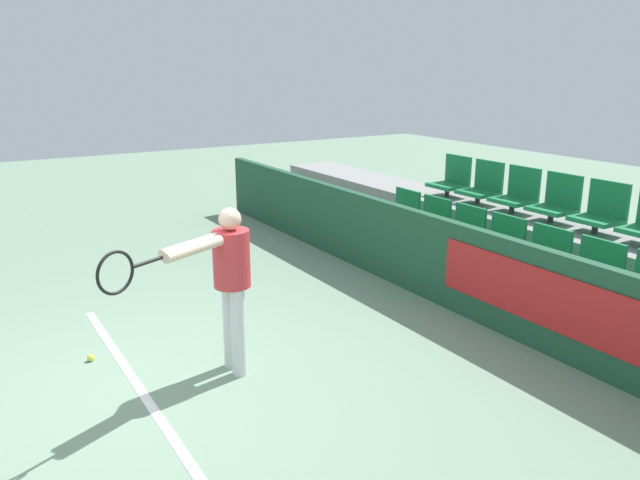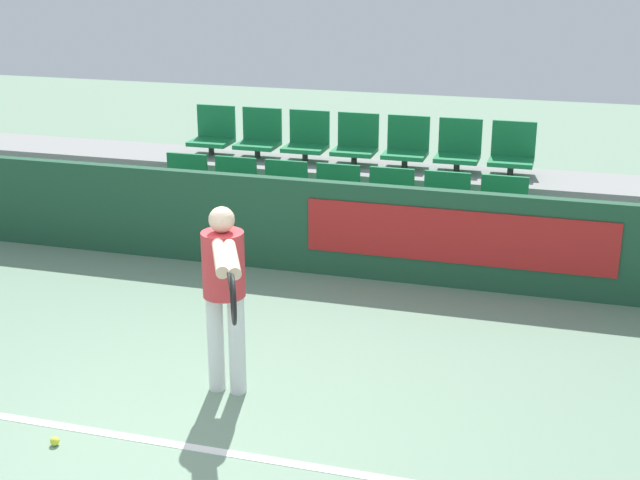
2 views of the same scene
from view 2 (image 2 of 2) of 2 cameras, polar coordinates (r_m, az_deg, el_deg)
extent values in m
plane|color=gray|center=(6.57, -8.84, -12.55)|extent=(30.00, 30.00, 0.00)
cube|color=white|center=(6.51, -9.10, -12.81)|extent=(4.11, 0.08, 0.01)
cube|color=#1E4C33|center=(9.35, -0.08, 0.83)|extent=(11.71, 0.12, 1.01)
cube|color=red|center=(8.99, 8.78, 0.19)|extent=(3.11, 0.02, 0.56)
cube|color=gray|center=(9.94, 0.79, 0.11)|extent=(11.31, 0.92, 0.41)
cube|color=gray|center=(10.73, 2.10, 2.66)|extent=(11.31, 0.92, 0.82)
cylinder|color=#333333|center=(10.51, -8.83, 2.48)|extent=(0.07, 0.07, 0.14)
cube|color=#197A42|center=(10.48, -8.85, 2.97)|extent=(0.50, 0.43, 0.05)
cube|color=#197A42|center=(10.59, -8.48, 4.43)|extent=(0.50, 0.04, 0.40)
cylinder|color=#333333|center=(10.27, -5.73, 2.23)|extent=(0.07, 0.07, 0.14)
cube|color=#197A42|center=(10.25, -5.74, 2.73)|extent=(0.50, 0.43, 0.05)
cube|color=#197A42|center=(10.36, -5.39, 4.22)|extent=(0.50, 0.04, 0.40)
cylinder|color=#333333|center=(10.07, -2.49, 1.97)|extent=(0.07, 0.07, 0.14)
cube|color=#197A42|center=(10.04, -2.50, 2.47)|extent=(0.50, 0.43, 0.05)
cube|color=#197A42|center=(10.16, -2.17, 4.00)|extent=(0.50, 0.04, 0.40)
cylinder|color=#333333|center=(9.90, 0.87, 1.68)|extent=(0.07, 0.07, 0.14)
cube|color=#197A42|center=(9.87, 0.87, 2.20)|extent=(0.50, 0.43, 0.05)
cube|color=#197A42|center=(9.99, 1.17, 3.75)|extent=(0.50, 0.04, 0.40)
cylinder|color=#333333|center=(9.76, 4.33, 1.38)|extent=(0.07, 0.07, 0.14)
cube|color=#197A42|center=(9.73, 4.34, 1.91)|extent=(0.50, 0.43, 0.05)
cube|color=#197A42|center=(9.85, 4.61, 3.48)|extent=(0.50, 0.04, 0.40)
cylinder|color=#333333|center=(9.66, 7.88, 1.07)|extent=(0.07, 0.07, 0.14)
cube|color=#197A42|center=(9.64, 7.90, 1.60)|extent=(0.50, 0.43, 0.05)
cube|color=#197A42|center=(9.76, 8.13, 3.19)|extent=(0.50, 0.04, 0.40)
cylinder|color=#333333|center=(9.60, 11.48, 0.75)|extent=(0.07, 0.07, 0.14)
cube|color=#197A42|center=(9.58, 11.51, 1.28)|extent=(0.50, 0.43, 0.05)
cube|color=#197A42|center=(9.70, 11.70, 2.89)|extent=(0.50, 0.04, 0.40)
cylinder|color=#333333|center=(11.22, -6.97, 5.77)|extent=(0.07, 0.07, 0.14)
cube|color=#197A42|center=(11.20, -6.99, 6.23)|extent=(0.50, 0.43, 0.05)
cube|color=#197A42|center=(11.33, -6.65, 7.56)|extent=(0.50, 0.04, 0.40)
cylinder|color=#333333|center=(11.00, -4.02, 5.60)|extent=(0.07, 0.07, 0.14)
cube|color=#197A42|center=(10.98, -4.03, 6.07)|extent=(0.50, 0.43, 0.05)
cube|color=#197A42|center=(11.11, -3.72, 7.43)|extent=(0.50, 0.04, 0.40)
cylinder|color=#333333|center=(10.81, -0.96, 5.41)|extent=(0.07, 0.07, 0.14)
cube|color=#197A42|center=(10.79, -0.96, 5.89)|extent=(0.50, 0.43, 0.05)
cube|color=#197A42|center=(10.92, -0.67, 7.27)|extent=(0.50, 0.04, 0.40)
cylinder|color=#333333|center=(10.65, 2.20, 5.20)|extent=(0.07, 0.07, 0.14)
cube|color=#197A42|center=(10.63, 2.20, 5.68)|extent=(0.50, 0.43, 0.05)
cube|color=#197A42|center=(10.76, 2.47, 7.08)|extent=(0.50, 0.04, 0.40)
cylinder|color=#333333|center=(10.53, 5.44, 4.96)|extent=(0.07, 0.07, 0.14)
cube|color=#197A42|center=(10.50, 5.45, 5.45)|extent=(0.50, 0.43, 0.05)
cube|color=#197A42|center=(10.64, 5.69, 6.87)|extent=(0.50, 0.04, 0.40)
cylinder|color=#333333|center=(10.43, 8.74, 4.70)|extent=(0.07, 0.07, 0.14)
cube|color=#197A42|center=(10.41, 8.77, 5.19)|extent=(0.50, 0.43, 0.05)
cube|color=#197A42|center=(10.55, 8.97, 6.63)|extent=(0.50, 0.04, 0.40)
cylinder|color=#333333|center=(10.38, 12.09, 4.42)|extent=(0.07, 0.07, 0.14)
cube|color=#197A42|center=(10.36, 12.13, 4.92)|extent=(0.50, 0.43, 0.05)
cube|color=#197A42|center=(10.49, 12.30, 6.36)|extent=(0.50, 0.04, 0.40)
cylinder|color=silver|center=(7.01, -6.70, -6.53)|extent=(0.13, 0.13, 0.81)
cylinder|color=silver|center=(6.95, -5.33, -6.72)|extent=(0.13, 0.13, 0.81)
cylinder|color=red|center=(6.73, -6.21, -1.55)|extent=(0.32, 0.32, 0.51)
sphere|color=beige|center=(6.61, -6.31, 1.31)|extent=(0.20, 0.20, 0.20)
cylinder|color=beige|center=(6.24, -6.42, -1.13)|extent=(0.34, 0.58, 0.09)
cylinder|color=beige|center=(6.21, -5.66, -1.21)|extent=(0.34, 0.58, 0.09)
cylinder|color=black|center=(5.80, -5.77, -2.67)|extent=(0.15, 0.28, 0.03)
torus|color=black|center=(5.52, -5.58, -3.80)|extent=(0.16, 0.30, 0.32)
sphere|color=#CCDB33|center=(6.68, -16.62, -12.24)|extent=(0.07, 0.07, 0.07)
camera|label=1|loc=(4.51, 47.20, 3.65)|focal=35.00mm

